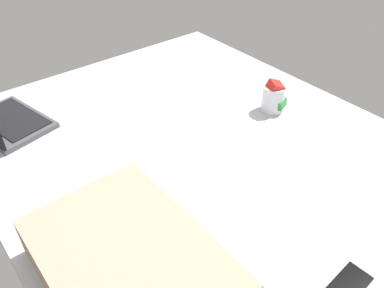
{
  "coord_description": "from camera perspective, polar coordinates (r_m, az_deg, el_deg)",
  "views": [
    {
      "loc": [
        -80.66,
        71.18,
        105.58
      ],
      "look_at": [
        1.13,
        5.47,
        24.0
      ],
      "focal_mm": 36.13,
      "sensor_mm": 36.0,
      "label": 1
    }
  ],
  "objects": [
    {
      "name": "pillow",
      "position": [
        0.99,
        -9.04,
        -17.5
      ],
      "size": [
        52.0,
        36.0,
        13.0
      ],
      "primitive_type": "cube",
      "color": "tan",
      "rests_on": "bed_mattress"
    },
    {
      "name": "laptop",
      "position": [
        1.65,
        -26.53,
        3.29
      ],
      "size": [
        37.27,
        29.73,
        23.0
      ],
      "rotation": [
        0.0,
        0.0,
        0.22
      ],
      "color": "#4C4C51",
      "rests_on": "bed_mattress"
    },
    {
      "name": "snack_cup",
      "position": [
        1.62,
        11.97,
        6.71
      ],
      "size": [
        10.3,
        9.18,
        14.38
      ],
      "color": "silver",
      "rests_on": "bed_mattress"
    },
    {
      "name": "cell_phone",
      "position": [
        1.1,
        21.93,
        -18.95
      ],
      "size": [
        7.55,
        14.35,
        0.8
      ],
      "primitive_type": "cube",
      "rotation": [
        0.0,
        0.0,
        3.2
      ],
      "color": "black",
      "rests_on": "bed_mattress"
    },
    {
      "name": "bed_mattress",
      "position": [
        1.45,
        1.98,
        -4.08
      ],
      "size": [
        180.0,
        140.0,
        18.0
      ],
      "primitive_type": "cube",
      "color": "#B7BCC6",
      "rests_on": "ground"
    }
  ]
}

